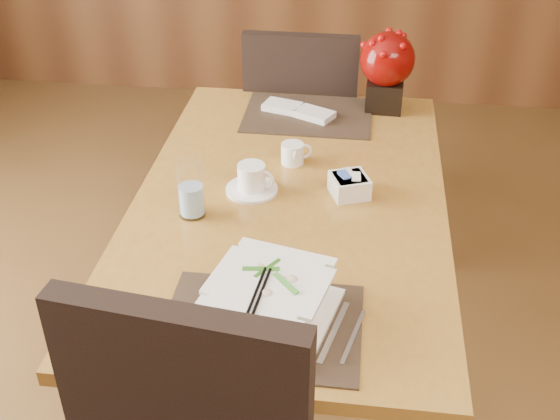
# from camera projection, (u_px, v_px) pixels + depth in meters

# --- Properties ---
(dining_table) EXTENTS (0.90, 1.50, 0.75)m
(dining_table) POSITION_uv_depth(u_px,v_px,m) (290.00, 225.00, 2.10)
(dining_table) COLOR #A5752E
(dining_table) RESTS_ON ground
(placemat_near) EXTENTS (0.45, 0.33, 0.01)m
(placemat_near) POSITION_uv_depth(u_px,v_px,m) (262.00, 325.00, 1.59)
(placemat_near) COLOR black
(placemat_near) RESTS_ON dining_table
(placemat_far) EXTENTS (0.45, 0.33, 0.01)m
(placemat_far) POSITION_uv_depth(u_px,v_px,m) (308.00, 115.00, 2.50)
(placemat_far) COLOR black
(placemat_far) RESTS_ON dining_table
(soup_setting) EXTENTS (0.34, 0.34, 0.11)m
(soup_setting) POSITION_uv_depth(u_px,v_px,m) (269.00, 299.00, 1.58)
(soup_setting) COLOR white
(soup_setting) RESTS_ON dining_table
(coffee_cup) EXTENTS (0.15, 0.15, 0.09)m
(coffee_cup) POSITION_uv_depth(u_px,v_px,m) (252.00, 180.00, 2.05)
(coffee_cup) COLOR white
(coffee_cup) RESTS_ON dining_table
(water_glass) EXTENTS (0.08, 0.08, 0.17)m
(water_glass) POSITION_uv_depth(u_px,v_px,m) (191.00, 188.00, 1.92)
(water_glass) COLOR silver
(water_glass) RESTS_ON dining_table
(creamer_jug) EXTENTS (0.12, 0.12, 0.07)m
(creamer_jug) POSITION_uv_depth(u_px,v_px,m) (292.00, 154.00, 2.20)
(creamer_jug) COLOR white
(creamer_jug) RESTS_ON dining_table
(sugar_caddy) EXTENTS (0.13, 0.13, 0.06)m
(sugar_caddy) POSITION_uv_depth(u_px,v_px,m) (349.00, 186.00, 2.04)
(sugar_caddy) COLOR white
(sugar_caddy) RESTS_ON dining_table
(berry_decor) EXTENTS (0.19, 0.19, 0.28)m
(berry_decor) POSITION_uv_depth(u_px,v_px,m) (387.00, 66.00, 2.46)
(berry_decor) COLOR black
(berry_decor) RESTS_ON dining_table
(napkins_far) EXTENTS (0.28, 0.19, 0.02)m
(napkins_far) POSITION_uv_depth(u_px,v_px,m) (301.00, 111.00, 2.49)
(napkins_far) COLOR white
(napkins_far) RESTS_ON dining_table
(bread_plate) EXTENTS (0.18, 0.18, 0.01)m
(bread_plate) POSITION_uv_depth(u_px,v_px,m) (105.00, 327.00, 1.58)
(bread_plate) COLOR white
(bread_plate) RESTS_ON dining_table
(far_chair) EXTENTS (0.45, 0.46, 0.98)m
(far_chair) POSITION_uv_depth(u_px,v_px,m) (302.00, 125.00, 2.88)
(far_chair) COLOR black
(far_chair) RESTS_ON ground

